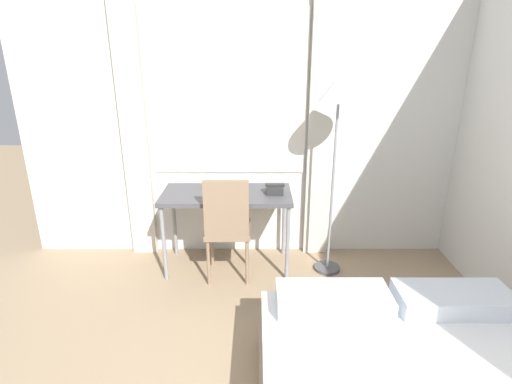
% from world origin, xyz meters
% --- Properties ---
extents(wall_back_with_window, '(4.69, 0.13, 2.70)m').
position_xyz_m(wall_back_with_window, '(-0.05, 3.14, 1.35)').
color(wall_back_with_window, silver).
rests_on(wall_back_with_window, ground_plane).
extents(desk, '(1.18, 0.57, 0.75)m').
position_xyz_m(desk, '(-0.35, 2.78, 0.69)').
color(desk, '#4C4C51').
rests_on(desk, ground_plane).
extents(desk_chair, '(0.40, 0.40, 0.99)m').
position_xyz_m(desk_chair, '(-0.33, 2.54, 0.55)').
color(desk_chair, '#8C7259').
rests_on(desk_chair, ground_plane).
extents(standing_lamp, '(0.35, 0.35, 1.80)m').
position_xyz_m(standing_lamp, '(0.60, 2.71, 1.56)').
color(standing_lamp, '#4C4C51').
rests_on(standing_lamp, ground_plane).
extents(telephone, '(0.17, 0.14, 0.09)m').
position_xyz_m(telephone, '(0.09, 2.77, 0.80)').
color(telephone, '#2D2D2D').
rests_on(telephone, desk).
extents(book, '(0.24, 0.15, 0.02)m').
position_xyz_m(book, '(-0.32, 2.77, 0.77)').
color(book, navy).
rests_on(book, desk).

